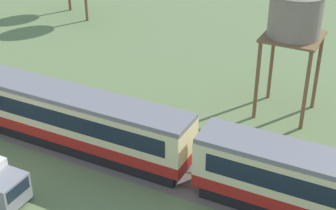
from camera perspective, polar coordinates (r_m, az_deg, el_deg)
passenger_train at (r=30.94m, az=3.46°, el=-5.31°), size 88.28×2.90×4.11m
railway_track at (r=32.95m, az=0.06°, el=-7.66°), size 156.56×3.60×0.04m
water_tower at (r=37.40m, az=13.95°, el=9.69°), size 4.06×4.06×9.85m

